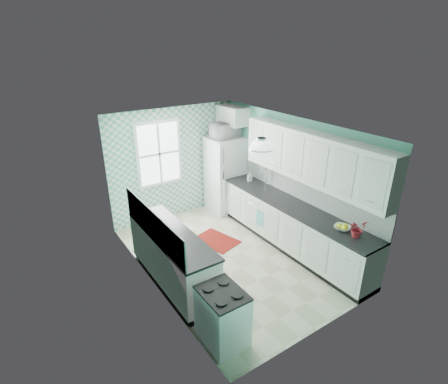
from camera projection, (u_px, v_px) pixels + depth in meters
floor at (229, 257)px, 6.65m from camera, size 3.00×4.40×0.02m
ceiling at (230, 127)px, 5.63m from camera, size 3.00×4.40×0.02m
wall_back at (173, 163)px, 7.82m from camera, size 3.00×0.02×2.50m
wall_front at (328, 257)px, 4.46m from camera, size 3.00×0.02×2.50m
wall_left at (149, 220)px, 5.37m from camera, size 0.02×4.40×2.50m
wall_right at (292, 180)px, 6.91m from camera, size 0.02×4.40×2.50m
accent_wall at (174, 164)px, 7.80m from camera, size 3.00×0.01×2.50m
window at (159, 154)px, 7.48m from camera, size 1.04×0.05×1.44m
backsplash_right at (306, 189)px, 6.62m from camera, size 0.02×3.60×0.51m
backsplash_left at (153, 225)px, 5.35m from camera, size 0.02×2.15×0.51m
upper_cabinets_right at (312, 158)px, 6.10m from camera, size 0.33×3.20×0.90m
upper_cabinet_fridge at (231, 115)px, 7.79m from camera, size 0.40×0.74×0.40m
ceiling_light at (261, 150)px, 5.10m from camera, size 0.34×0.34×0.35m
base_cabinets_right at (292, 228)px, 6.77m from camera, size 0.60×3.60×0.90m
countertop_right at (293, 206)px, 6.57m from camera, size 0.63×3.60×0.04m
base_cabinets_left at (172, 259)px, 5.79m from camera, size 0.60×2.15×0.90m
countertop_left at (172, 235)px, 5.61m from camera, size 0.63×2.15×0.04m
fridge at (225, 174)px, 8.20m from camera, size 0.77×0.77×1.78m
stove at (222, 315)px, 4.67m from camera, size 0.53×0.66×0.79m
sink at (259, 188)px, 7.36m from camera, size 0.55×0.46×0.53m
rug at (216, 240)px, 7.18m from camera, size 0.82×1.00×0.01m
dish_towel at (260, 218)px, 7.05m from camera, size 0.08×0.21×0.33m
fruit_bowl at (342, 228)px, 5.71m from camera, size 0.34×0.34×0.06m
potted_plant at (357, 229)px, 5.46m from camera, size 0.27×0.24×0.29m
soap_bottle at (250, 177)px, 7.64m from camera, size 0.11×0.11×0.21m
microwave at (225, 130)px, 7.78m from camera, size 0.63×0.45×0.34m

